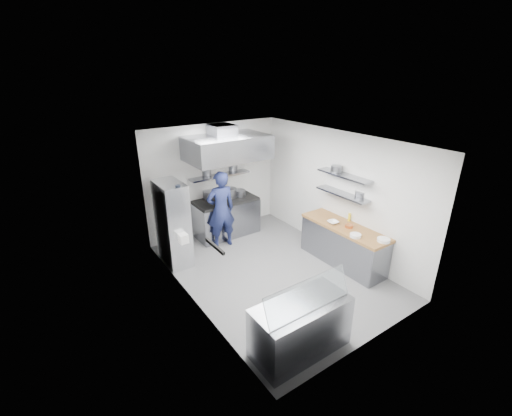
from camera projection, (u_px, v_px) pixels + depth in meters
floor at (272, 271)px, 7.32m from camera, size 5.00×5.00×0.00m
ceiling at (275, 140)px, 6.25m from camera, size 5.00×5.00×0.00m
wall_back at (214, 179)px, 8.69m from camera, size 3.60×2.80×0.02m
wall_front at (379, 266)px, 4.88m from camera, size 3.60×2.80×0.02m
wall_left at (189, 233)px, 5.84m from camera, size 2.80×5.00×0.02m
wall_right at (337, 193)px, 7.73m from camera, size 2.80×5.00×0.02m
gas_range at (226, 218)px, 8.80m from camera, size 1.60×0.80×0.90m
cooktop at (226, 200)px, 8.62m from camera, size 1.57×0.78×0.06m
stock_pot_left at (209, 195)px, 8.61m from camera, size 0.31×0.31×0.20m
stock_pot_mid at (230, 193)px, 8.69m from camera, size 0.33×0.33×0.24m
stock_pot_right at (240, 193)px, 8.81m from camera, size 0.28×0.28×0.16m
over_range_shelf at (220, 176)px, 8.58m from camera, size 1.60×0.30×0.04m
shelf_pot_a at (206, 172)px, 8.49m from camera, size 0.23×0.23×0.18m
shelf_pot_b at (232, 166)px, 8.92m from camera, size 0.27×0.27×0.22m
extractor_hood at (227, 148)px, 7.96m from camera, size 1.90×1.15×0.55m
hood_duct at (222, 130)px, 7.99m from camera, size 0.55×0.55×0.24m
red_firebox at (167, 188)px, 7.98m from camera, size 0.22×0.10×0.26m
chef at (221, 210)px, 8.03m from camera, size 0.73×0.53×1.87m
wire_rack at (173, 224)px, 7.34m from camera, size 0.50×0.90×1.85m
rack_bin_a at (183, 238)px, 6.98m from camera, size 0.17×0.21×0.19m
rack_bin_b at (176, 211)px, 7.00m from camera, size 0.14×0.18×0.16m
rack_jar at (178, 189)px, 6.74m from camera, size 0.10×0.10×0.18m
knife_strip at (215, 246)px, 5.11m from camera, size 0.04×0.55×0.05m
prep_counter_base at (343, 246)px, 7.47m from camera, size 0.62×2.00×0.84m
prep_counter_top at (345, 227)px, 7.30m from camera, size 0.65×2.04×0.06m
plate_stack_a at (384, 240)px, 6.63m from camera, size 0.25×0.25×0.06m
plate_stack_b at (355, 235)px, 6.81m from camera, size 0.22×0.22×0.06m
copper_pan at (349, 226)px, 7.21m from camera, size 0.17×0.17×0.06m
squeeze_bottle at (349, 217)px, 7.49m from camera, size 0.06×0.06×0.18m
mixing_bowl at (333, 222)px, 7.40m from camera, size 0.24×0.24×0.06m
wall_shelf_lower at (342, 194)px, 7.37m from camera, size 0.30×1.30×0.04m
wall_shelf_upper at (344, 175)px, 7.22m from camera, size 0.30×1.30×0.04m
shelf_pot_c at (361, 194)px, 7.18m from camera, size 0.23×0.23×0.10m
shelf_pot_d at (336, 169)px, 7.36m from camera, size 0.23×0.23×0.14m
display_case at (300, 327)px, 5.12m from camera, size 1.50×0.70×0.85m
display_glass at (308, 296)px, 4.78m from camera, size 1.47×0.19×0.42m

